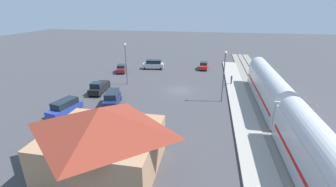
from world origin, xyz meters
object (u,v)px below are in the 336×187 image
at_px(suv_navy, 112,98).
at_px(light_pole_lot_center, 126,59).
at_px(passenger_train, 288,113).
at_px(pickup_black, 99,87).
at_px(light_pole_near_platform, 224,71).
at_px(sedan_maroon, 121,68).
at_px(suv_silver, 153,64).
at_px(station_building, 103,138).
at_px(sedan_red, 204,66).
at_px(pedestrian_on_platform, 231,79).
at_px(suv_blue, 65,108).

bearing_deg(suv_navy, light_pole_lot_center, -82.90).
relative_size(passenger_train, light_pole_lot_center, 5.07).
bearing_deg(pickup_black, suv_navy, 133.54).
bearing_deg(light_pole_near_platform, light_pole_lot_center, -16.78).
height_order(passenger_train, sedan_maroon, passenger_train).
relative_size(passenger_train, suv_silver, 7.81).
bearing_deg(sedan_maroon, station_building, 108.79).
bearing_deg(sedan_red, pedestrian_on_platform, 116.53).
bearing_deg(pickup_black, sedan_red, -131.61).
bearing_deg(sedan_maroon, light_pole_near_platform, 148.50).
distance_m(passenger_train, sedan_maroon, 36.61).
height_order(suv_silver, sedan_maroon, suv_silver).
height_order(suv_silver, suv_navy, same).
height_order(sedan_red, suv_blue, suv_blue).
height_order(station_building, pickup_black, station_building).
bearing_deg(station_building, suv_silver, -83.26).
bearing_deg(passenger_train, pickup_black, -18.59).
relative_size(sedan_red, suv_blue, 0.88).
bearing_deg(suv_navy, pickup_black, -46.46).
height_order(suv_navy, light_pole_near_platform, light_pole_near_platform).
xyz_separation_m(passenger_train, station_building, (18.00, 9.00, 0.33)).
xyz_separation_m(station_building, suv_blue, (10.16, -9.21, -2.04)).
xyz_separation_m(passenger_train, sedan_red, (10.34, -28.72, -1.98)).
relative_size(station_building, sedan_maroon, 2.20).
bearing_deg(passenger_train, pedestrian_on_platform, -74.82).
relative_size(sedan_maroon, light_pole_near_platform, 0.60).
relative_size(passenger_train, suv_navy, 7.63).
distance_m(sedan_maroon, suv_blue, 22.39).
distance_m(pedestrian_on_platform, light_pole_near_platform, 9.40).
bearing_deg(suv_blue, sedan_red, -122.01).
height_order(station_building, suv_blue, station_building).
height_order(sedan_maroon, suv_blue, suv_blue).
bearing_deg(pickup_black, light_pole_lot_center, -122.00).
bearing_deg(pedestrian_on_platform, sedan_red, -63.47).
bearing_deg(suv_blue, passenger_train, 179.57).
relative_size(pedestrian_on_platform, light_pole_near_platform, 0.21).
xyz_separation_m(suv_silver, light_pole_near_platform, (-15.42, 17.51, 3.86)).
xyz_separation_m(light_pole_near_platform, light_pole_lot_center, (17.58, -5.30, -0.07)).
distance_m(pedestrian_on_platform, suv_silver, 19.70).
bearing_deg(light_pole_lot_center, sedan_red, -134.52).
bearing_deg(suv_silver, light_pole_lot_center, 79.95).
bearing_deg(suv_silver, suv_navy, 87.56).
height_order(passenger_train, suv_silver, passenger_train).
height_order(passenger_train, pickup_black, passenger_train).
height_order(station_building, light_pole_lot_center, light_pole_lot_center).
bearing_deg(light_pole_near_platform, station_building, 58.31).
bearing_deg(light_pole_lot_center, passenger_train, 149.36).
distance_m(pedestrian_on_platform, sedan_maroon, 24.52).
bearing_deg(sedan_red, suv_navy, 62.02).
distance_m(suv_blue, light_pole_near_platform, 23.47).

